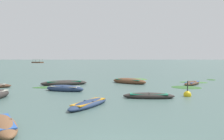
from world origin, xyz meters
name	(u,v)px	position (x,y,z in m)	size (l,w,h in m)	color
ground_plane	(140,59)	(0.00, 1500.00, 0.00)	(6000.00, 6000.00, 0.00)	#425B56
mountain_1	(58,48)	(-680.07, 1823.11, 95.05)	(585.76, 585.76, 190.10)	slate
mountain_2	(158,37)	(125.42, 1686.19, 162.03)	(1188.18, 1188.18, 324.06)	slate
rowboat_0	(64,83)	(-6.63, 16.21, 0.18)	(4.49, 2.90, 0.56)	#2D2826
rowboat_3	(149,96)	(1.17, 9.70, 0.14)	(3.31, 1.10, 0.43)	#2D2826
rowboat_4	(89,104)	(-2.05, 6.74, 0.13)	(1.95, 3.59, 0.39)	navy
rowboat_5	(3,125)	(-4.18, 2.50, 0.15)	(2.63, 2.99, 0.47)	brown
rowboat_9	(129,81)	(-0.51, 18.37, 0.21)	(4.00, 3.14, 0.67)	brown
rowboat_10	(65,89)	(-5.19, 12.17, 0.18)	(3.28, 1.57, 0.59)	navy
rowboat_11	(192,83)	(5.60, 17.89, 0.14)	(2.47, 3.33, 0.44)	#4C3323
ferry_0	(38,62)	(-64.72, 134.51, 0.45)	(8.49, 5.82, 2.54)	brown
mooring_buoy	(187,95)	(3.74, 10.68, 0.11)	(0.51, 0.51, 1.18)	yellow
weed_patch_0	(50,88)	(-7.18, 14.07, 0.00)	(3.02, 1.37, 0.14)	#2D5628
weed_patch_1	(193,82)	(6.22, 20.07, 0.00)	(2.88, 1.65, 0.14)	#38662D
weed_patch_2	(136,79)	(0.10, 23.07, 0.00)	(2.73, 2.78, 0.14)	#477033
weed_patch_3	(186,87)	(4.61, 15.58, 0.00)	(2.56, 2.34, 0.14)	#2D5628
weed_patch_4	(211,80)	(8.98, 23.42, 0.00)	(1.36, 1.00, 0.14)	#2D5628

